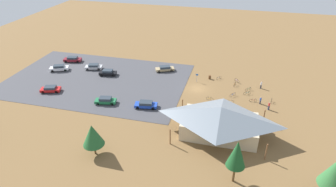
{
  "coord_description": "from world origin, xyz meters",
  "views": [
    {
      "loc": [
        -7.97,
        57.96,
        31.5
      ],
      "look_at": [
        5.33,
        5.87,
        1.2
      ],
      "focal_mm": 30.95,
      "sensor_mm": 36.0,
      "label": 1
    }
  ],
  "objects_px": {
    "bike_pavilion": "(220,119)",
    "visitor_at_bikes": "(261,85)",
    "bicycle_yellow_trailside": "(210,99)",
    "visitor_by_pavilion": "(260,100)",
    "pine_midwest": "(237,154)",
    "car_black_inner_stall": "(108,73)",
    "lot_sign": "(197,77)",
    "visitor_near_lot": "(269,106)",
    "car_silver_front_row": "(94,67)",
    "bicycle_green_near_sign": "(248,89)",
    "bicycle_black_edge_south": "(271,101)",
    "car_red_end_stall": "(51,89)",
    "car_maroon_mid_lot": "(73,59)",
    "car_white_second_row": "(59,68)",
    "car_tan_back_corner": "(165,69)",
    "bicycle_purple_front_row": "(237,81)",
    "bicycle_white_yard_front": "(230,102)",
    "pine_far_west": "(93,135)",
    "bicycle_orange_lone_east": "(235,84)",
    "bicycle_silver_by_bin": "(219,78)",
    "bicycle_red_edge_north": "(253,100)",
    "trash_bin": "(210,77)",
    "bicycle_teal_back_row": "(247,93)",
    "car_blue_aisle_side": "(146,104)",
    "bicycle_blue_yard_right": "(233,95)"
  },
  "relations": [
    {
      "from": "bike_pavilion",
      "to": "visitor_at_bikes",
      "type": "height_order",
      "value": "bike_pavilion"
    },
    {
      "from": "bicycle_yellow_trailside",
      "to": "visitor_by_pavilion",
      "type": "xyz_separation_m",
      "value": [
        -10.34,
        -1.2,
        0.48
      ]
    },
    {
      "from": "pine_midwest",
      "to": "car_black_inner_stall",
      "type": "bearing_deg",
      "value": -40.87
    },
    {
      "from": "lot_sign",
      "to": "bicycle_yellow_trailside",
      "type": "xyz_separation_m",
      "value": [
        -4.09,
        7.84,
        -1.05
      ]
    },
    {
      "from": "pine_midwest",
      "to": "visitor_near_lot",
      "type": "height_order",
      "value": "pine_midwest"
    },
    {
      "from": "car_silver_front_row",
      "to": "visitor_by_pavilion",
      "type": "xyz_separation_m",
      "value": [
        -41.58,
        7.2,
        0.12
      ]
    },
    {
      "from": "bicycle_green_near_sign",
      "to": "bicycle_black_edge_south",
      "type": "bearing_deg",
      "value": 139.43
    },
    {
      "from": "pine_midwest",
      "to": "car_red_end_stall",
      "type": "xyz_separation_m",
      "value": [
        41.06,
        -16.89,
        -4.34
      ]
    },
    {
      "from": "car_maroon_mid_lot",
      "to": "car_white_second_row",
      "type": "relative_size",
      "value": 1.01
    },
    {
      "from": "car_tan_back_corner",
      "to": "bicycle_green_near_sign",
      "type": "bearing_deg",
      "value": 165.49
    },
    {
      "from": "bicycle_purple_front_row",
      "to": "bicycle_white_yard_front",
      "type": "bearing_deg",
      "value": 84.81
    },
    {
      "from": "bicycle_white_yard_front",
      "to": "car_black_inner_stall",
      "type": "height_order",
      "value": "car_black_inner_stall"
    },
    {
      "from": "pine_far_west",
      "to": "car_tan_back_corner",
      "type": "bearing_deg",
      "value": -94.77
    },
    {
      "from": "car_tan_back_corner",
      "to": "car_maroon_mid_lot",
      "type": "bearing_deg",
      "value": 0.86
    },
    {
      "from": "bicycle_yellow_trailside",
      "to": "bicycle_orange_lone_east",
      "type": "relative_size",
      "value": 0.95
    },
    {
      "from": "bicycle_silver_by_bin",
      "to": "bicycle_red_edge_north",
      "type": "distance_m",
      "value": 12.01
    },
    {
      "from": "car_red_end_stall",
      "to": "bicycle_purple_front_row",
      "type": "bearing_deg",
      "value": -159.38
    },
    {
      "from": "bicycle_green_near_sign",
      "to": "car_white_second_row",
      "type": "relative_size",
      "value": 0.27
    },
    {
      "from": "bicycle_green_near_sign",
      "to": "car_red_end_stall",
      "type": "distance_m",
      "value": 44.39
    },
    {
      "from": "pine_midwest",
      "to": "visitor_by_pavilion",
      "type": "bearing_deg",
      "value": -100.38
    },
    {
      "from": "bicycle_black_edge_south",
      "to": "car_silver_front_row",
      "type": "relative_size",
      "value": 0.36
    },
    {
      "from": "bicycle_green_near_sign",
      "to": "car_maroon_mid_lot",
      "type": "bearing_deg",
      "value": -6.1
    },
    {
      "from": "trash_bin",
      "to": "visitor_near_lot",
      "type": "xyz_separation_m",
      "value": [
        -13.22,
        10.98,
        0.48
      ]
    },
    {
      "from": "bicycle_teal_back_row",
      "to": "bicycle_white_yard_front",
      "type": "bearing_deg",
      "value": 54.61
    },
    {
      "from": "pine_far_west",
      "to": "car_blue_aisle_side",
      "type": "relative_size",
      "value": 1.16
    },
    {
      "from": "bicycle_yellow_trailside",
      "to": "bicycle_blue_yard_right",
      "type": "height_order",
      "value": "bicycle_blue_yard_right"
    },
    {
      "from": "visitor_at_bikes",
      "to": "bicycle_blue_yard_right",
      "type": "bearing_deg",
      "value": 41.51
    },
    {
      "from": "bicycle_yellow_trailside",
      "to": "car_maroon_mid_lot",
      "type": "bearing_deg",
      "value": -16.39
    },
    {
      "from": "bicycle_orange_lone_east",
      "to": "car_blue_aisle_side",
      "type": "height_order",
      "value": "car_blue_aisle_side"
    },
    {
      "from": "bicycle_green_near_sign",
      "to": "bike_pavilion",
      "type": "bearing_deg",
      "value": 74.43
    },
    {
      "from": "bicycle_green_near_sign",
      "to": "car_white_second_row",
      "type": "bearing_deg",
      "value": 1.28
    },
    {
      "from": "car_white_second_row",
      "to": "bicycle_black_edge_south",
      "type": "bearing_deg",
      "value": 176.68
    },
    {
      "from": "car_tan_back_corner",
      "to": "car_silver_front_row",
      "type": "height_order",
      "value": "car_silver_front_row"
    },
    {
      "from": "trash_bin",
      "to": "car_white_second_row",
      "type": "bearing_deg",
      "value": 7.17
    },
    {
      "from": "lot_sign",
      "to": "car_tan_back_corner",
      "type": "height_order",
      "value": "lot_sign"
    },
    {
      "from": "pine_far_west",
      "to": "bicycle_purple_front_row",
      "type": "distance_m",
      "value": 38.0
    },
    {
      "from": "trash_bin",
      "to": "pine_far_west",
      "type": "distance_m",
      "value": 34.98
    },
    {
      "from": "pine_midwest",
      "to": "bicycle_orange_lone_east",
      "type": "height_order",
      "value": "pine_midwest"
    },
    {
      "from": "bicycle_red_edge_north",
      "to": "car_black_inner_stall",
      "type": "relative_size",
      "value": 0.36
    },
    {
      "from": "bicycle_purple_front_row",
      "to": "car_blue_aisle_side",
      "type": "bearing_deg",
      "value": 42.85
    },
    {
      "from": "trash_bin",
      "to": "bicycle_orange_lone_east",
      "type": "height_order",
      "value": "trash_bin"
    },
    {
      "from": "bicycle_purple_front_row",
      "to": "bicycle_orange_lone_east",
      "type": "distance_m",
      "value": 2.08
    },
    {
      "from": "bike_pavilion",
      "to": "bicycle_blue_yard_right",
      "type": "xyz_separation_m",
      "value": [
        -1.64,
        -14.03,
        -2.69
      ]
    },
    {
      "from": "bicycle_silver_by_bin",
      "to": "car_tan_back_corner",
      "type": "distance_m",
      "value": 14.0
    },
    {
      "from": "bike_pavilion",
      "to": "trash_bin",
      "type": "bearing_deg",
      "value": -78.61
    },
    {
      "from": "trash_bin",
      "to": "bicycle_white_yard_front",
      "type": "bearing_deg",
      "value": 117.68
    },
    {
      "from": "bicycle_yellow_trailside",
      "to": "bike_pavilion",
      "type": "bearing_deg",
      "value": 105.15
    },
    {
      "from": "bicycle_green_near_sign",
      "to": "car_silver_front_row",
      "type": "xyz_separation_m",
      "value": [
        39.15,
        -1.91,
        0.37
      ]
    },
    {
      "from": "pine_midwest",
      "to": "car_red_end_stall",
      "type": "distance_m",
      "value": 44.61
    },
    {
      "from": "car_white_second_row",
      "to": "lot_sign",
      "type": "bearing_deg",
      "value": -176.1
    }
  ]
}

